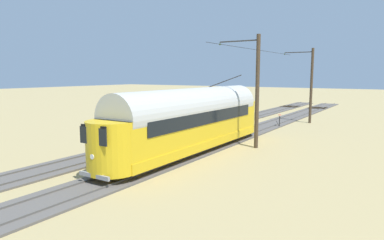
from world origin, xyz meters
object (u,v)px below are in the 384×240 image
at_px(catenary_pole_mid_near, 256,89).
at_px(switch_stand, 279,120).
at_px(vintage_streetcar, 192,119).
at_px(catenary_pole_foreground, 311,84).

distance_m(catenary_pole_mid_near, switch_stand, 10.96).
distance_m(vintage_streetcar, switch_stand, 14.15).
relative_size(catenary_pole_foreground, switch_stand, 6.43).
bearing_deg(catenary_pole_foreground, switch_stand, 70.16).
height_order(vintage_streetcar, catenary_pole_foreground, catenary_pole_foreground).
relative_size(catenary_pole_mid_near, switch_stand, 6.43).
bearing_deg(switch_stand, vintage_streetcar, 85.05).
xyz_separation_m(vintage_streetcar, switch_stand, (-1.21, -14.01, -1.56)).
xyz_separation_m(catenary_pole_mid_near, switch_stand, (1.69, -10.27, -3.45)).
bearing_deg(switch_stand, catenary_pole_foreground, -109.84).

